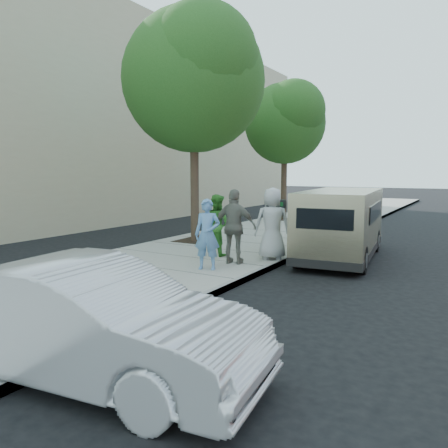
{
  "coord_description": "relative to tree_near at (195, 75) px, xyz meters",
  "views": [
    {
      "loc": [
        5.9,
        -9.6,
        2.47
      ],
      "look_at": [
        0.15,
        0.16,
        1.1
      ],
      "focal_mm": 35.0,
      "sensor_mm": 36.0,
      "label": 1
    }
  ],
  "objects": [
    {
      "name": "sedan",
      "position": [
        4.25,
        -8.52,
        -4.83
      ],
      "size": [
        4.48,
        2.01,
        1.43
      ],
      "primitive_type": "imported",
      "rotation": [
        0.0,
        0.0,
        1.69
      ],
      "color": "silver",
      "rests_on": "ground"
    },
    {
      "name": "person_officer",
      "position": [
        2.64,
        -3.41,
        -4.56
      ],
      "size": [
        0.71,
        0.59,
        1.68
      ],
      "primitive_type": "imported",
      "rotation": [
        0.0,
        0.0,
        0.35
      ],
      "color": "#5B8DC2",
      "rests_on": "sidewalk"
    },
    {
      "name": "near_building",
      "position": [
        -9.75,
        -0.4,
        -0.55
      ],
      "size": [
        8.0,
        44.0,
        10.0
      ],
      "primitive_type": "cube",
      "color": "tan",
      "rests_on": "ground"
    },
    {
      "name": "tree_near",
      "position": [
        0.0,
        0.0,
        0.0
      ],
      "size": [
        4.62,
        4.6,
        7.53
      ],
      "color": "black",
      "rests_on": "sidewalk"
    },
    {
      "name": "van",
      "position": [
        4.8,
        0.28,
        -4.52
      ],
      "size": [
        2.27,
        5.39,
        1.94
      ],
      "rotation": [
        0.0,
        0.0,
        0.11
      ],
      "color": "tan",
      "rests_on": "ground"
    },
    {
      "name": "person_striped_polo",
      "position": [
        2.88,
        -2.52,
        -4.46
      ],
      "size": [
        1.17,
        0.67,
        1.88
      ],
      "primitive_type": "imported",
      "rotation": [
        0.0,
        0.0,
        3.34
      ],
      "color": "slate",
      "rests_on": "sidewalk"
    },
    {
      "name": "parking_meter",
      "position": [
        3.5,
        -1.15,
        -4.26
      ],
      "size": [
        0.34,
        0.16,
        1.57
      ],
      "rotation": [
        0.0,
        0.0,
        -0.15
      ],
      "color": "gray",
      "rests_on": "sidewalk"
    },
    {
      "name": "sidewalk",
      "position": [
        1.25,
        -2.4,
        -5.47
      ],
      "size": [
        5.0,
        60.0,
        0.15
      ],
      "primitive_type": "cube",
      "color": "gray",
      "rests_on": "ground"
    },
    {
      "name": "person_green_shirt",
      "position": [
        1.9,
        -1.78,
        -4.55
      ],
      "size": [
        0.94,
        0.79,
        1.69
      ],
      "primitive_type": "imported",
      "rotation": [
        0.0,
        0.0,
        2.94
      ],
      "color": "#38872C",
      "rests_on": "sidewalk"
    },
    {
      "name": "tree_far",
      "position": [
        -0.0,
        7.6,
        -0.66
      ],
      "size": [
        3.92,
        3.8,
        6.49
      ],
      "color": "black",
      "rests_on": "sidewalk"
    },
    {
      "name": "person_gray_shirt",
      "position": [
        3.45,
        -1.51,
        -4.44
      ],
      "size": [
        1.11,
        1.0,
        1.9
      ],
      "primitive_type": "imported",
      "rotation": [
        0.0,
        0.0,
        3.69
      ],
      "color": "#B3B4B6",
      "rests_on": "sidewalk"
    },
    {
      "name": "curb_face",
      "position": [
        3.69,
        -2.4,
        -5.47
      ],
      "size": [
        0.12,
        60.0,
        0.16
      ],
      "primitive_type": "cube",
      "color": "gray",
      "rests_on": "ground"
    },
    {
      "name": "ground",
      "position": [
        2.25,
        -2.4,
        -5.55
      ],
      "size": [
        120.0,
        120.0,
        0.0
      ],
      "primitive_type": "plane",
      "color": "black",
      "rests_on": "ground"
    }
  ]
}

